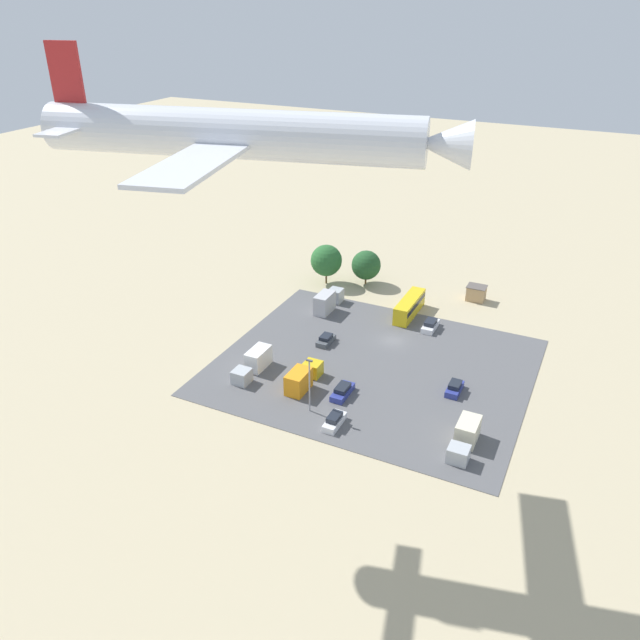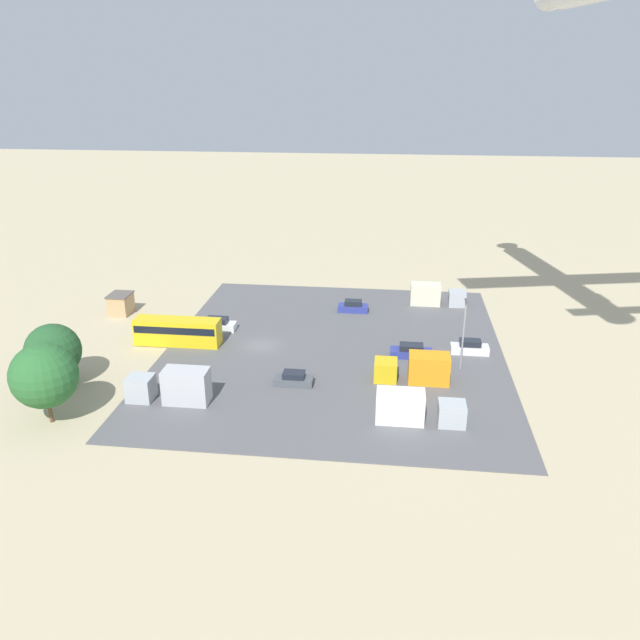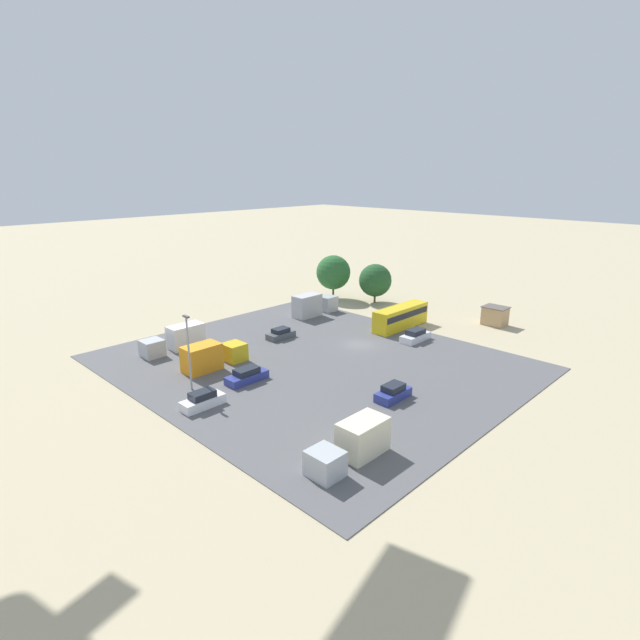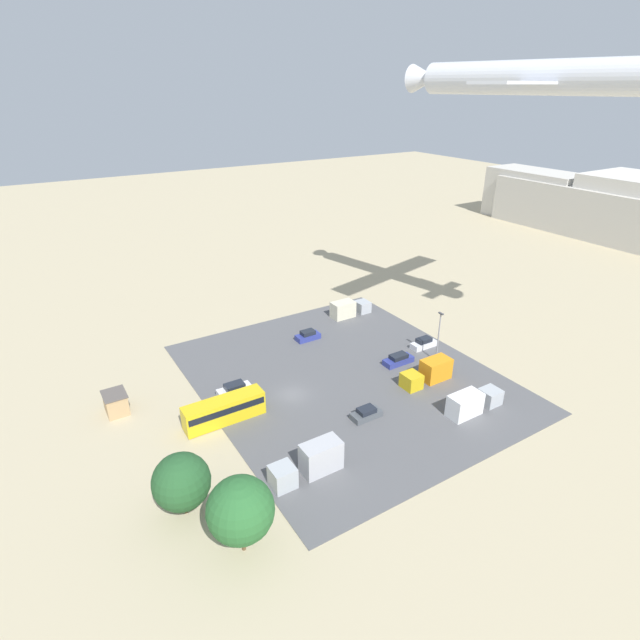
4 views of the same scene
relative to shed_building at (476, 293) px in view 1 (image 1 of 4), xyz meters
The scene contains 17 objects.
ground_plane 22.83m from the shed_building, 67.98° to the left, with size 400.00×400.00×0.00m, color tan.
parking_lot_surface 31.14m from the shed_building, 74.06° to the left, with size 45.89×39.45×0.08m.
shed_building is the anchor object (origin of this frame).
bus 14.43m from the shed_building, 50.47° to the left, with size 2.55×10.28×3.16m.
parked_car_0 46.41m from the shed_building, 80.34° to the left, with size 1.71×4.36×1.64m.
parked_car_1 40.13m from the shed_building, 76.08° to the left, with size 1.88×4.79×1.54m.
parked_car_2 31.62m from the shed_building, 98.01° to the left, with size 1.82×4.08×1.59m.
parked_car_3 32.20m from the shed_building, 55.85° to the left, with size 1.85×4.00×1.43m.
parked_car_4 15.20m from the shed_building, 73.77° to the left, with size 1.97×4.71×1.61m.
parked_truck_0 42.41m from the shed_building, 68.19° to the left, with size 2.54×7.84×3.09m.
parked_truck_1 43.34m from the shed_building, 101.53° to the left, with size 2.54×7.66×2.93m.
parked_truck_2 45.87m from the shed_building, 58.21° to the left, with size 2.39×8.26×3.00m.
parked_truck_3 27.72m from the shed_building, 33.78° to the left, with size 2.39×8.24×3.51m.
tree_near_shed 21.35m from the shed_building, ahead, with size 5.66×5.66×6.80m.
tree_apron_mid 28.82m from the shed_building, 10.60° to the left, with size 6.08×6.08×7.86m.
light_pole_lot_centre 46.06m from the shed_building, 74.68° to the left, with size 0.90×0.28×8.11m.
airplane 69.88m from the shed_building, 78.88° to the left, with size 38.97×32.04×9.69m.
Camera 1 is at (-27.85, 84.97, 50.65)m, focal length 35.00 mm.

